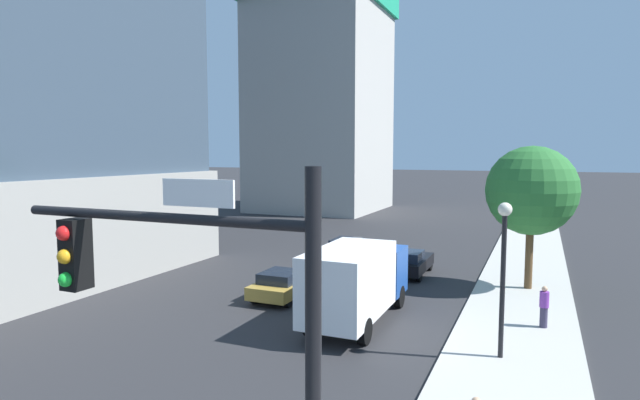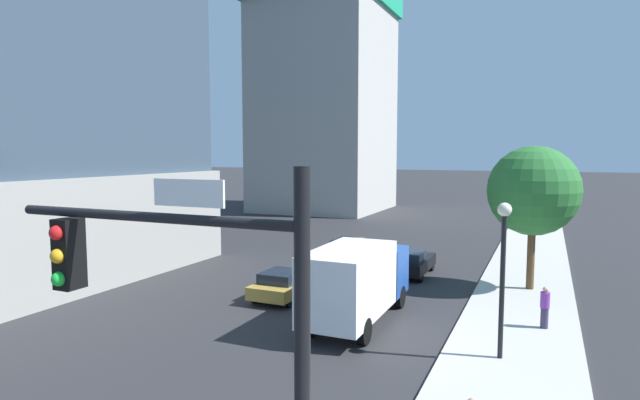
# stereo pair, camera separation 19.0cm
# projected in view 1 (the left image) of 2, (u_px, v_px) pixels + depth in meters

# --- Properties ---
(sidewalk) EXTENTS (4.37, 120.00, 0.15)m
(sidewalk) POSITION_uv_depth(u_px,v_px,m) (518.00, 324.00, 20.13)
(sidewalk) COLOR #B2AFA8
(sidewalk) RESTS_ON ground
(construction_building) EXTENTS (25.79, 17.35, 35.19)m
(construction_building) POSITION_uv_depth(u_px,v_px,m) (321.00, 87.00, 60.32)
(construction_building) COLOR #B2AFA8
(construction_building) RESTS_ON ground
(traffic_light_pole) EXTENTS (4.77, 0.48, 6.43)m
(traffic_light_pole) POSITION_uv_depth(u_px,v_px,m) (202.00, 327.00, 6.81)
(traffic_light_pole) COLOR black
(traffic_light_pole) RESTS_ON sidewalk
(street_lamp) EXTENTS (0.44, 0.44, 5.03)m
(street_lamp) POSITION_uv_depth(u_px,v_px,m) (504.00, 255.00, 16.39)
(street_lamp) COLOR black
(street_lamp) RESTS_ON sidewalk
(street_tree) EXTENTS (4.29, 4.29, 6.92)m
(street_tree) POSITION_uv_depth(u_px,v_px,m) (531.00, 191.00, 24.76)
(street_tree) COLOR brown
(street_tree) RESTS_ON sidewalk
(car_gold) EXTENTS (1.92, 4.27, 1.31)m
(car_gold) POSITION_uv_depth(u_px,v_px,m) (285.00, 284.00, 24.06)
(car_gold) COLOR #AD8938
(car_gold) RESTS_ON ground
(car_gray) EXTENTS (1.84, 4.75, 1.50)m
(car_gray) POSITION_uv_depth(u_px,v_px,m) (349.00, 250.00, 31.94)
(car_gray) COLOR slate
(car_gray) RESTS_ON ground
(car_black) EXTENTS (1.93, 4.12, 1.43)m
(car_black) POSITION_uv_depth(u_px,v_px,m) (409.00, 262.00, 28.50)
(car_black) COLOR black
(car_black) RESTS_ON ground
(box_truck) EXTENTS (2.37, 6.97, 3.14)m
(box_truck) POSITION_uv_depth(u_px,v_px,m) (356.00, 279.00, 20.36)
(box_truck) COLOR #1E4799
(box_truck) RESTS_ON ground
(pedestrian_purple_shirt) EXTENTS (0.34, 0.34, 1.59)m
(pedestrian_purple_shirt) POSITION_uv_depth(u_px,v_px,m) (544.00, 306.00, 19.48)
(pedestrian_purple_shirt) COLOR #38334C
(pedestrian_purple_shirt) RESTS_ON sidewalk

